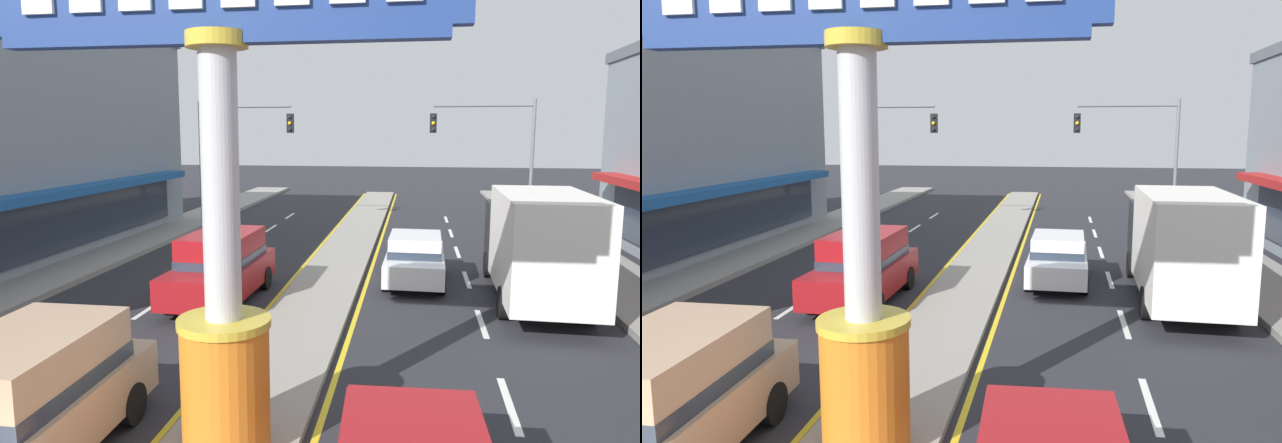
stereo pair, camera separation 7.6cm
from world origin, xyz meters
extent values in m
cube|color=gray|center=(0.00, 18.00, 0.07)|extent=(2.03, 52.00, 0.14)
cube|color=gray|center=(-8.90, 16.00, 0.09)|extent=(2.58, 60.00, 0.18)
cube|color=silver|center=(-4.32, 9.20, 0.00)|extent=(0.14, 2.20, 0.01)
cube|color=silver|center=(-4.32, 13.60, 0.00)|extent=(0.14, 2.20, 0.01)
cube|color=silver|center=(-4.32, 18.00, 0.00)|extent=(0.14, 2.20, 0.01)
cube|color=silver|center=(-4.32, 22.40, 0.00)|extent=(0.14, 2.20, 0.01)
cube|color=silver|center=(-4.32, 26.80, 0.00)|extent=(0.14, 2.20, 0.01)
cube|color=silver|center=(-4.32, 31.20, 0.00)|extent=(0.14, 2.20, 0.01)
cube|color=silver|center=(4.32, 9.20, 0.00)|extent=(0.14, 2.20, 0.01)
cube|color=silver|center=(4.32, 13.60, 0.00)|extent=(0.14, 2.20, 0.01)
cube|color=silver|center=(4.32, 18.00, 0.00)|extent=(0.14, 2.20, 0.01)
cube|color=silver|center=(4.32, 22.40, 0.00)|extent=(0.14, 2.20, 0.01)
cube|color=silver|center=(4.32, 26.80, 0.00)|extent=(0.14, 2.20, 0.01)
cube|color=silver|center=(4.32, 31.20, 0.00)|extent=(0.14, 2.20, 0.01)
cube|color=yellow|center=(-1.20, 18.00, 0.00)|extent=(0.12, 52.00, 0.01)
cube|color=yellow|center=(1.20, 18.00, 0.00)|extent=(0.12, 52.00, 0.01)
cylinder|color=orange|center=(0.00, 6.89, 1.05)|extent=(1.27, 1.27, 1.81)
cylinder|color=gold|center=(0.00, 6.89, 2.01)|extent=(1.33, 1.33, 0.12)
cylinder|color=#B7B7BC|center=(0.00, 6.89, 3.96)|extent=(0.52, 0.52, 4.01)
cylinder|color=gold|center=(0.00, 6.89, 5.86)|extent=(0.83, 0.83, 0.20)
cube|color=navy|center=(0.00, 6.89, 5.88)|extent=(6.03, 0.29, 0.16)
cube|color=#195193|center=(-9.24, 17.03, 2.62)|extent=(0.90, 20.11, 0.30)
cube|color=#283342|center=(-9.65, 17.03, 1.50)|extent=(0.08, 19.40, 2.00)
cylinder|color=slate|center=(-8.02, 27.37, 3.10)|extent=(0.16, 0.16, 6.20)
cylinder|color=slate|center=(-5.71, 27.37, 5.90)|extent=(4.62, 0.12, 0.12)
cube|color=black|center=(-3.40, 27.21, 5.09)|extent=(0.32, 0.24, 0.92)
sphere|color=black|center=(-3.40, 27.07, 5.39)|extent=(0.17, 0.17, 0.17)
sphere|color=yellow|center=(-3.40, 27.07, 5.09)|extent=(0.17, 0.17, 0.17)
sphere|color=black|center=(-3.40, 27.07, 4.79)|extent=(0.17, 0.17, 0.17)
cylinder|color=slate|center=(8.02, 28.16, 3.10)|extent=(0.16, 0.16, 6.20)
cylinder|color=slate|center=(5.71, 28.16, 5.90)|extent=(4.62, 0.12, 0.12)
cube|color=black|center=(3.40, 28.00, 5.09)|extent=(0.32, 0.24, 0.92)
sphere|color=black|center=(3.40, 27.86, 5.39)|extent=(0.17, 0.17, 0.17)
sphere|color=yellow|center=(3.40, 27.86, 5.09)|extent=(0.17, 0.17, 0.17)
sphere|color=black|center=(3.40, 27.86, 4.79)|extent=(0.17, 0.17, 0.17)
cube|color=black|center=(5.99, 18.26, 1.41)|extent=(2.14, 2.04, 2.10)
cube|color=#283342|center=(6.01, 19.22, 1.71)|extent=(1.85, 0.12, 0.90)
cube|color=silver|center=(5.92, 14.76, 1.82)|extent=(2.30, 4.84, 2.60)
cylinder|color=black|center=(5.03, 18.48, 0.42)|extent=(0.28, 0.85, 0.84)
cylinder|color=black|center=(6.96, 18.44, 0.42)|extent=(0.28, 0.85, 0.84)
cylinder|color=black|center=(4.89, 14.06, 0.42)|extent=(0.28, 0.85, 0.84)
cylinder|color=black|center=(6.91, 14.02, 0.42)|extent=(0.28, 0.85, 0.84)
cube|color=maroon|center=(-2.67, 14.47, 0.70)|extent=(2.02, 4.65, 0.80)
cube|color=maroon|center=(-2.66, 14.65, 1.50)|extent=(1.75, 2.90, 0.80)
cube|color=#283342|center=(-2.66, 14.65, 1.22)|extent=(1.79, 2.92, 0.24)
cylinder|color=black|center=(-1.83, 13.02, 0.34)|extent=(0.24, 0.69, 0.68)
cylinder|color=black|center=(-3.58, 13.06, 0.34)|extent=(0.24, 0.69, 0.68)
cylinder|color=black|center=(-1.76, 15.87, 0.34)|extent=(0.24, 0.69, 0.68)
cylinder|color=black|center=(-3.50, 15.92, 0.34)|extent=(0.24, 0.69, 0.68)
cube|color=tan|center=(-2.67, 6.09, 0.70)|extent=(1.95, 4.62, 0.80)
cube|color=tan|center=(-2.67, 6.27, 1.50)|extent=(1.70, 2.87, 0.80)
cube|color=#283342|center=(-2.67, 6.27, 1.22)|extent=(1.74, 2.90, 0.24)
cylinder|color=black|center=(-1.81, 7.52, 0.34)|extent=(0.23, 0.68, 0.68)
cylinder|color=black|center=(-3.56, 7.50, 0.34)|extent=(0.23, 0.68, 0.68)
cube|color=white|center=(2.67, 17.50, 0.60)|extent=(1.86, 4.34, 0.66)
cube|color=white|center=(2.66, 17.33, 1.23)|extent=(1.60, 2.18, 0.60)
cube|color=#283342|center=(2.66, 17.33, 1.05)|extent=(1.63, 2.21, 0.24)
cylinder|color=black|center=(1.89, 18.85, 0.31)|extent=(0.23, 0.62, 0.62)
cylinder|color=black|center=(3.51, 18.81, 0.31)|extent=(0.23, 0.62, 0.62)
cylinder|color=black|center=(1.83, 16.18, 0.31)|extent=(0.23, 0.62, 0.62)
cylinder|color=black|center=(3.45, 16.15, 0.31)|extent=(0.23, 0.62, 0.62)
camera|label=1|loc=(2.62, -0.73, 4.66)|focal=32.85mm
camera|label=2|loc=(2.69, -0.72, 4.66)|focal=32.85mm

